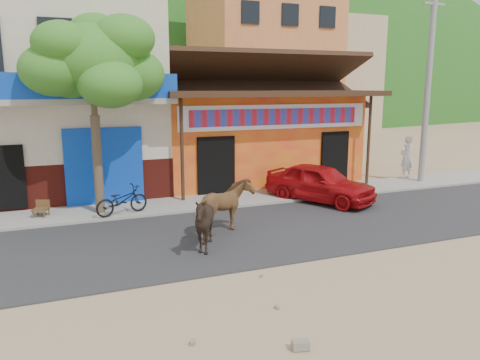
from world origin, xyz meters
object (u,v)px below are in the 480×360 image
object	(u,v)px
cow_dark	(204,223)
red_car	(320,183)
utility_pole	(428,82)
scooter	(122,200)
cafe_chair_left	(40,202)
pedestrian	(406,157)
cow_tan	(224,207)
tree	(95,115)

from	to	relation	value
cow_dark	red_car	xyz separation A→B (m)	(5.21, 3.32, -0.04)
utility_pole	red_car	xyz separation A→B (m)	(-5.57, -1.20, -3.42)
cow_dark	scooter	bearing A→B (deg)	176.76
cafe_chair_left	pedestrian	bearing A→B (deg)	25.50
cow_tan	cow_dark	world-z (taller)	cow_tan
scooter	cafe_chair_left	xyz separation A→B (m)	(-2.31, 0.66, 0.01)
scooter	tree	bearing A→B (deg)	31.80
utility_pole	scooter	distance (m)	12.73
utility_pole	cow_dark	size ratio (longest dim) A/B	5.71
cow_tan	cafe_chair_left	distance (m)	5.72
cow_dark	cafe_chair_left	distance (m)	5.83
pedestrian	cow_tan	bearing A→B (deg)	13.23
cow_dark	red_car	distance (m)	6.18
red_car	scooter	world-z (taller)	red_car
utility_pole	scooter	xyz separation A→B (m)	(-12.20, -0.70, -3.56)
tree	cow_tan	world-z (taller)	tree
pedestrian	cafe_chair_left	size ratio (longest dim) A/B	2.02
pedestrian	scooter	bearing A→B (deg)	-2.84
cow_tan	cow_dark	distance (m)	1.52
cow_dark	cafe_chair_left	world-z (taller)	cow_dark
tree	red_car	size ratio (longest dim) A/B	1.56
tree	cow_tan	distance (m)	4.92
utility_pole	cow_dark	bearing A→B (deg)	-157.24
tree	utility_pole	size ratio (longest dim) A/B	0.75
cow_tan	pedestrian	bearing A→B (deg)	-91.74
cow_dark	pedestrian	xyz separation A→B (m)	(10.58, 5.22, 0.28)
cow_tan	pedestrian	world-z (taller)	pedestrian
cow_dark	pedestrian	distance (m)	11.80
utility_pole	red_car	distance (m)	6.64
cow_tan	red_car	size ratio (longest dim) A/B	0.45
tree	cafe_chair_left	world-z (taller)	tree
utility_pole	scooter	bearing A→B (deg)	-176.72
cow_tan	pedestrian	xyz separation A→B (m)	(9.63, 4.03, 0.26)
cow_dark	scooter	size ratio (longest dim) A/B	0.84
utility_pole	scooter	world-z (taller)	utility_pole
red_car	cow_tan	bearing A→B (deg)	177.97
utility_pole	cow_tan	world-z (taller)	utility_pole
tree	cow_tan	xyz separation A→B (m)	(2.97, -3.13, -2.35)
scooter	pedestrian	world-z (taller)	pedestrian
cow_dark	cafe_chair_left	size ratio (longest dim) A/B	1.57
utility_pole	red_car	size ratio (longest dim) A/B	2.07
scooter	cafe_chair_left	world-z (taller)	cafe_chair_left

